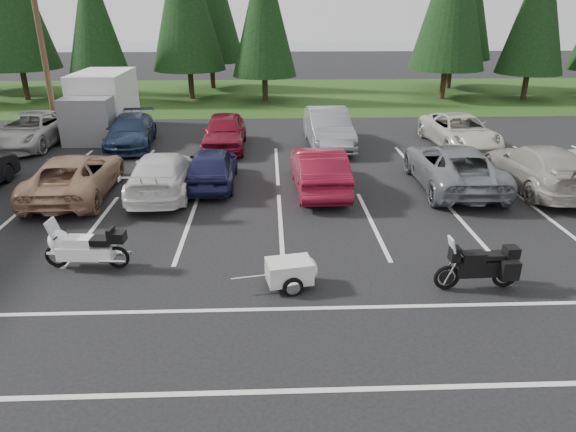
{
  "coord_description": "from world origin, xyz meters",
  "views": [
    {
      "loc": [
        0.19,
        -12.78,
        5.99
      ],
      "look_at": [
        0.66,
        -0.5,
        0.89
      ],
      "focal_mm": 32.0,
      "sensor_mm": 36.0,
      "label": 1
    }
  ],
  "objects_px": {
    "touring_motorcycle": "(85,244)",
    "box_truck": "(99,105)",
    "adventure_motorcycle": "(478,262)",
    "car_near_2": "(75,176)",
    "car_near_7": "(539,167)",
    "car_far_0": "(31,130)",
    "cargo_trailer": "(289,274)",
    "car_far_1": "(131,131)",
    "car_near_4": "(212,166)",
    "car_far_2": "(224,131)",
    "car_far_3": "(328,128)",
    "car_near_5": "(319,169)",
    "car_near_3": "(163,173)",
    "utility_pole": "(40,35)",
    "car_far_4": "(460,131)",
    "car_near_6": "(453,166)"
  },
  "relations": [
    {
      "from": "car_far_0",
      "to": "car_far_3",
      "type": "relative_size",
      "value": 1.05
    },
    {
      "from": "car_near_4",
      "to": "touring_motorcycle",
      "type": "height_order",
      "value": "car_near_4"
    },
    {
      "from": "car_near_5",
      "to": "adventure_motorcycle",
      "type": "distance_m",
      "value": 7.38
    },
    {
      "from": "car_near_4",
      "to": "car_near_7",
      "type": "relative_size",
      "value": 0.77
    },
    {
      "from": "car_near_2",
      "to": "car_far_1",
      "type": "height_order",
      "value": "car_near_2"
    },
    {
      "from": "car_near_3",
      "to": "car_far_4",
      "type": "distance_m",
      "value": 13.43
    },
    {
      "from": "car_far_4",
      "to": "cargo_trailer",
      "type": "distance_m",
      "value": 14.64
    },
    {
      "from": "car_near_4",
      "to": "car_far_1",
      "type": "height_order",
      "value": "car_near_4"
    },
    {
      "from": "adventure_motorcycle",
      "to": "car_near_7",
      "type": "bearing_deg",
      "value": 52.65
    },
    {
      "from": "box_truck",
      "to": "adventure_motorcycle",
      "type": "bearing_deg",
      "value": -50.02
    },
    {
      "from": "car_near_7",
      "to": "adventure_motorcycle",
      "type": "xyz_separation_m",
      "value": [
        -4.68,
        -6.64,
        -0.11
      ]
    },
    {
      "from": "adventure_motorcycle",
      "to": "car_far_1",
      "type": "bearing_deg",
      "value": 127.58
    },
    {
      "from": "car_near_7",
      "to": "car_far_0",
      "type": "height_order",
      "value": "car_near_7"
    },
    {
      "from": "car_near_5",
      "to": "car_near_7",
      "type": "height_order",
      "value": "car_near_7"
    },
    {
      "from": "car_far_1",
      "to": "touring_motorcycle",
      "type": "xyz_separation_m",
      "value": [
        1.73,
        -11.66,
        -0.05
      ]
    },
    {
      "from": "car_near_3",
      "to": "touring_motorcycle",
      "type": "distance_m",
      "value": 5.38
    },
    {
      "from": "touring_motorcycle",
      "to": "cargo_trailer",
      "type": "bearing_deg",
      "value": -8.78
    },
    {
      "from": "box_truck",
      "to": "touring_motorcycle",
      "type": "bearing_deg",
      "value": -75.05
    },
    {
      "from": "adventure_motorcycle",
      "to": "car_near_5",
      "type": "bearing_deg",
      "value": 111.24
    },
    {
      "from": "utility_pole",
      "to": "car_near_2",
      "type": "height_order",
      "value": "utility_pole"
    },
    {
      "from": "utility_pole",
      "to": "touring_motorcycle",
      "type": "relative_size",
      "value": 3.91
    },
    {
      "from": "utility_pole",
      "to": "car_far_0",
      "type": "distance_m",
      "value": 4.28
    },
    {
      "from": "utility_pole",
      "to": "car_near_6",
      "type": "distance_m",
      "value": 18.78
    },
    {
      "from": "car_far_1",
      "to": "car_far_2",
      "type": "distance_m",
      "value": 4.27
    },
    {
      "from": "touring_motorcycle",
      "to": "car_near_2",
      "type": "bearing_deg",
      "value": 115.29
    },
    {
      "from": "touring_motorcycle",
      "to": "box_truck",
      "type": "bearing_deg",
      "value": 109.16
    },
    {
      "from": "car_near_4",
      "to": "car_far_2",
      "type": "bearing_deg",
      "value": -90.5
    },
    {
      "from": "car_far_3",
      "to": "car_near_4",
      "type": "bearing_deg",
      "value": -134.02
    },
    {
      "from": "car_near_7",
      "to": "adventure_motorcycle",
      "type": "distance_m",
      "value": 8.12
    },
    {
      "from": "car_near_3",
      "to": "car_far_2",
      "type": "distance_m",
      "value": 6.07
    },
    {
      "from": "adventure_motorcycle",
      "to": "car_near_2",
      "type": "bearing_deg",
      "value": 147.38
    },
    {
      "from": "car_near_4",
      "to": "cargo_trailer",
      "type": "xyz_separation_m",
      "value": [
        2.43,
        -7.24,
        -0.36
      ]
    },
    {
      "from": "car_near_3",
      "to": "touring_motorcycle",
      "type": "xyz_separation_m",
      "value": [
        -0.88,
        -5.31,
        -0.07
      ]
    },
    {
      "from": "car_near_6",
      "to": "car_far_4",
      "type": "bearing_deg",
      "value": -110.23
    },
    {
      "from": "car_near_3",
      "to": "car_near_5",
      "type": "xyz_separation_m",
      "value": [
        5.28,
        0.12,
        0.06
      ]
    },
    {
      "from": "cargo_trailer",
      "to": "car_far_1",
      "type": "bearing_deg",
      "value": 106.88
    },
    {
      "from": "car_near_6",
      "to": "car_far_4",
      "type": "relative_size",
      "value": 1.07
    },
    {
      "from": "box_truck",
      "to": "car_near_2",
      "type": "distance_m",
      "value": 8.98
    },
    {
      "from": "car_far_2",
      "to": "car_far_3",
      "type": "distance_m",
      "value": 4.64
    },
    {
      "from": "car_near_3",
      "to": "car_near_7",
      "type": "xyz_separation_m",
      "value": [
        12.89,
        -0.01,
        0.06
      ]
    },
    {
      "from": "car_far_1",
      "to": "car_near_7",
      "type": "bearing_deg",
      "value": -27.68
    },
    {
      "from": "car_near_4",
      "to": "cargo_trailer",
      "type": "height_order",
      "value": "car_near_4"
    },
    {
      "from": "car_near_7",
      "to": "car_far_2",
      "type": "relative_size",
      "value": 1.18
    },
    {
      "from": "car_near_3",
      "to": "adventure_motorcycle",
      "type": "relative_size",
      "value": 2.26
    },
    {
      "from": "car_near_7",
      "to": "car_far_4",
      "type": "relative_size",
      "value": 1.04
    },
    {
      "from": "car_far_0",
      "to": "car_near_4",
      "type": "bearing_deg",
      "value": -30.57
    },
    {
      "from": "utility_pole",
      "to": "car_near_5",
      "type": "xyz_separation_m",
      "value": [
        11.88,
        -8.02,
        -3.94
      ]
    },
    {
      "from": "car_near_2",
      "to": "cargo_trailer",
      "type": "bearing_deg",
      "value": 135.54
    },
    {
      "from": "car_near_4",
      "to": "car_near_5",
      "type": "distance_m",
      "value": 3.77
    },
    {
      "from": "car_near_3",
      "to": "car_near_5",
      "type": "distance_m",
      "value": 5.28
    }
  ]
}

